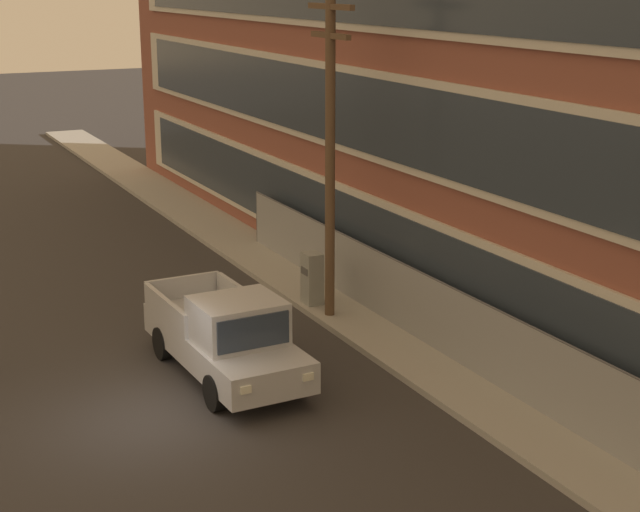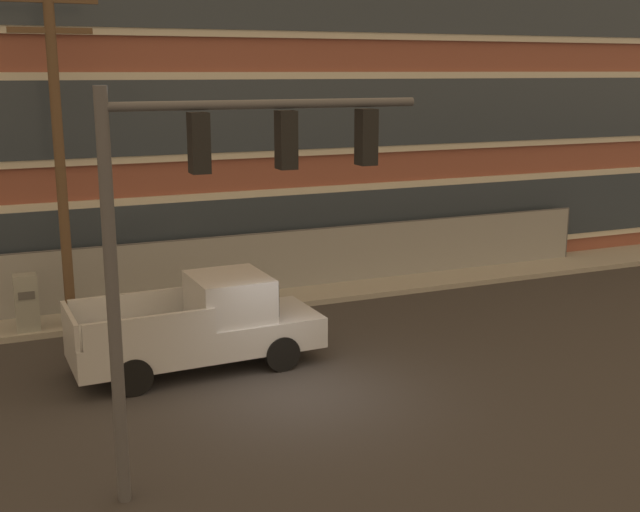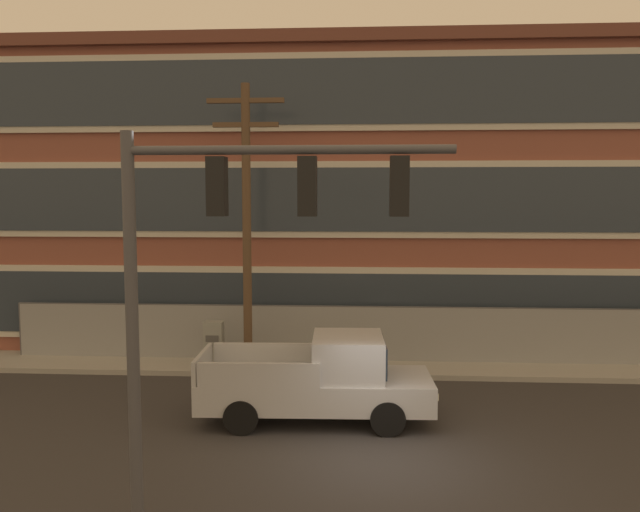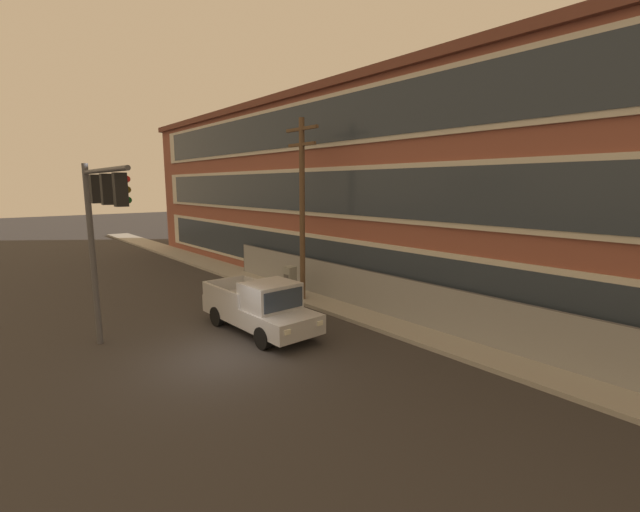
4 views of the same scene
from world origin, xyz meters
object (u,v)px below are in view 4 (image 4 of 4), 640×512
object	(u,v)px
electrical_cabinet	(290,282)
pickup_truck_silver	(261,308)
traffic_signal_mast	(100,218)
utility_pole_near_corner	(302,204)

from	to	relation	value
electrical_cabinet	pickup_truck_silver	bearing A→B (deg)	-47.69
traffic_signal_mast	pickup_truck_silver	distance (m)	6.42
utility_pole_near_corner	pickup_truck_silver	bearing A→B (deg)	-57.52
utility_pole_near_corner	electrical_cabinet	world-z (taller)	utility_pole_near_corner
pickup_truck_silver	utility_pole_near_corner	bearing A→B (deg)	122.48
traffic_signal_mast	pickup_truck_silver	bearing A→B (deg)	77.70
utility_pole_near_corner	electrical_cabinet	bearing A→B (deg)	-179.17
traffic_signal_mast	pickup_truck_silver	size ratio (longest dim) A/B	1.13
pickup_truck_silver	electrical_cabinet	world-z (taller)	pickup_truck_silver
traffic_signal_mast	electrical_cabinet	size ratio (longest dim) A/B	3.97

